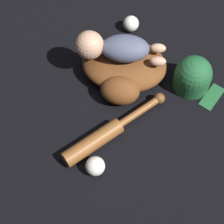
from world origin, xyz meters
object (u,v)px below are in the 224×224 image
(baseball_bat, at_px, (104,135))
(baseball_spare, at_px, (131,24))
(baseball, at_px, (95,166))
(baseball_glove, at_px, (124,69))
(baby_figure, at_px, (113,47))
(baseball_cap, at_px, (193,76))

(baseball_bat, distance_m, baseball_spare, 0.56)
(baseball_bat, distance_m, baseball, 0.13)
(baseball_spare, bearing_deg, baseball_bat, 82.09)
(baseball_glove, height_order, baby_figure, baby_figure)
(baby_figure, relative_size, baseball, 5.02)
(baseball, xyz_separation_m, baseball_spare, (-0.10, -0.68, 0.00))
(baby_figure, bearing_deg, baseball_bat, 87.57)
(baseball_glove, xyz_separation_m, baseball_spare, (-0.02, -0.26, -0.02))
(baseball_cap, bearing_deg, baseball_bat, 38.62)
(baseball_glove, xyz_separation_m, baseball_cap, (-0.28, 0.02, 0.01))
(baseball_glove, relative_size, baseball_bat, 0.96)
(baseball_glove, distance_m, baseball_cap, 0.28)
(baby_figure, bearing_deg, baseball, 85.33)
(baseball_bat, bearing_deg, baseball_spare, -97.91)
(baseball_glove, height_order, baseball_spare, baseball_glove)
(baseball_glove, distance_m, baseball_spare, 0.27)
(baby_figure, distance_m, baseball_bat, 0.34)
(baseball, relative_size, baseball_spare, 1.00)
(baseball, bearing_deg, baby_figure, -94.67)
(baby_figure, xyz_separation_m, baseball_spare, (-0.06, -0.24, -0.12))
(baseball, bearing_deg, baseball_glove, -100.71)
(baby_figure, relative_size, baseball_spare, 5.01)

